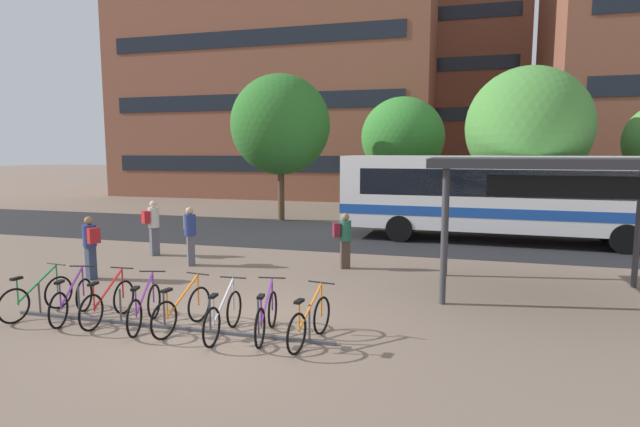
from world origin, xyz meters
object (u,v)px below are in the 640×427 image
(parked_bicycle_purple_6, at_px, (267,317))
(street_tree_2, at_px, (280,125))
(commuter_red_pack_3, at_px, (153,224))
(parked_bicycle_purple_1, at_px, (72,301))
(commuter_olive_pack_1, at_px, (190,232))
(commuter_red_pack_0, at_px, (90,243))
(parked_bicycle_orange_4, at_px, (182,310))
(parked_bicycle_silver_5, at_px, (223,316))
(parked_bicycle_orange_7, at_px, (310,322))
(parked_bicycle_purple_3, at_px, (145,308))
(commuter_maroon_pack_2, at_px, (344,237))
(street_tree_0, at_px, (403,137))
(parked_bicycle_green_0, at_px, (37,297))
(street_tree_1, at_px, (528,127))
(transit_shelter, at_px, (551,167))
(city_bus, at_px, (507,195))
(parked_bicycle_red_2, at_px, (108,303))

(parked_bicycle_purple_6, height_order, street_tree_2, street_tree_2)
(commuter_red_pack_3, bearing_deg, parked_bicycle_purple_1, -126.22)
(commuter_olive_pack_1, bearing_deg, commuter_red_pack_0, -76.38)
(street_tree_2, bearing_deg, parked_bicycle_orange_4, -77.32)
(parked_bicycle_silver_5, xyz_separation_m, parked_bicycle_orange_7, (1.61, 0.09, 0.00))
(parked_bicycle_purple_3, relative_size, commuter_red_pack_3, 0.94)
(commuter_maroon_pack_2, xyz_separation_m, street_tree_0, (0.22, 13.53, 3.19))
(parked_bicycle_orange_7, bearing_deg, parked_bicycle_orange_4, 99.03)
(parked_bicycle_orange_7, bearing_deg, parked_bicycle_purple_3, 99.99)
(parked_bicycle_green_0, height_order, commuter_olive_pack_1, commuter_olive_pack_1)
(parked_bicycle_purple_3, relative_size, street_tree_1, 0.24)
(parked_bicycle_purple_6, xyz_separation_m, commuter_maroon_pack_2, (0.19, 5.61, 0.54))
(transit_shelter, xyz_separation_m, street_tree_1, (0.84, 10.73, 1.38))
(commuter_red_pack_3, xyz_separation_m, street_tree_0, (6.58, 13.38, 3.09))
(parked_bicycle_purple_1, distance_m, parked_bicycle_silver_5, 3.35)
(parked_bicycle_purple_3, relative_size, commuter_maroon_pack_2, 1.05)
(parked_bicycle_silver_5, distance_m, street_tree_2, 16.14)
(parked_bicycle_purple_1, distance_m, commuter_olive_pack_1, 4.99)
(city_bus, xyz_separation_m, commuter_red_pack_3, (-11.26, -5.58, -0.74))
(parked_bicycle_purple_1, xyz_separation_m, parked_bicycle_silver_5, (3.35, -0.05, 0.00))
(parked_bicycle_red_2, xyz_separation_m, parked_bicycle_purple_6, (3.32, 0.06, 0.00))
(transit_shelter, height_order, street_tree_1, street_tree_1)
(parked_bicycle_purple_1, distance_m, commuter_maroon_pack_2, 7.20)
(parked_bicycle_purple_6, bearing_deg, commuter_olive_pack_1, 33.20)
(parked_bicycle_orange_7, bearing_deg, commuter_maroon_pack_2, 15.63)
(parked_bicycle_green_0, relative_size, parked_bicycle_red_2, 1.00)
(parked_bicycle_silver_5, bearing_deg, commuter_red_pack_0, 58.54)
(commuter_red_pack_3, bearing_deg, commuter_maroon_pack_2, -56.76)
(parked_bicycle_purple_1, distance_m, parked_bicycle_purple_3, 1.68)
(city_bus, distance_m, parked_bicycle_orange_4, 13.34)
(commuter_maroon_pack_2, bearing_deg, parked_bicycle_purple_1, -151.95)
(parked_bicycle_purple_3, xyz_separation_m, parked_bicycle_orange_4, (0.78, 0.05, 0.00))
(parked_bicycle_purple_1, xyz_separation_m, commuter_maroon_pack_2, (4.31, 5.74, 0.54))
(parked_bicycle_orange_7, relative_size, commuter_red_pack_3, 0.96)
(parked_bicycle_orange_4, xyz_separation_m, street_tree_2, (-3.35, 14.88, 4.26))
(city_bus, distance_m, commuter_maroon_pack_2, 7.59)
(transit_shelter, relative_size, street_tree_2, 0.76)
(commuter_red_pack_3, bearing_deg, parked_bicycle_green_0, -134.02)
(parked_bicycle_purple_1, relative_size, transit_shelter, 0.31)
(commuter_red_pack_0, distance_m, street_tree_1, 17.57)
(parked_bicycle_purple_1, relative_size, parked_bicycle_purple_6, 0.98)
(parked_bicycle_silver_5, bearing_deg, street_tree_1, -27.59)
(city_bus, height_order, street_tree_2, street_tree_2)
(commuter_red_pack_3, xyz_separation_m, street_tree_2, (1.16, 9.04, 3.61))
(parked_bicycle_red_2, bearing_deg, transit_shelter, -66.45)
(parked_bicycle_purple_3, height_order, street_tree_0, street_tree_0)
(parked_bicycle_purple_6, distance_m, commuter_red_pack_0, 6.54)
(parked_bicycle_purple_3, relative_size, transit_shelter, 0.31)
(commuter_red_pack_0, distance_m, commuter_maroon_pack_2, 6.83)
(parked_bicycle_orange_7, relative_size, commuter_maroon_pack_2, 1.06)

